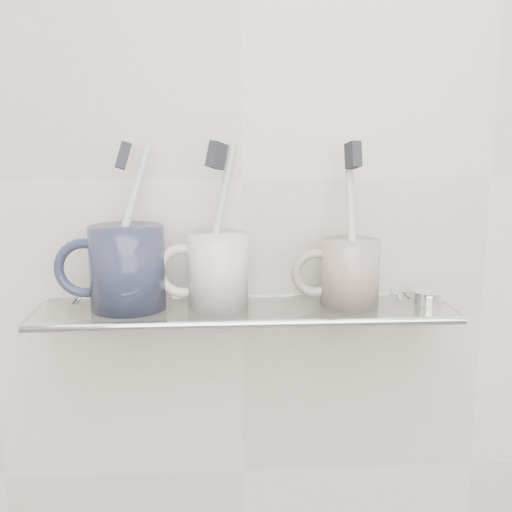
{
  "coord_description": "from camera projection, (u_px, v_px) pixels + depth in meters",
  "views": [
    {
      "loc": [
        -0.03,
        0.29,
        1.31
      ],
      "look_at": [
        0.01,
        1.04,
        1.16
      ],
      "focal_mm": 45.0,
      "sensor_mm": 36.0,
      "label": 1
    }
  ],
  "objects": [
    {
      "name": "wall_back",
      "position": [
        242.0,
        179.0,
        0.8
      ],
      "size": [
        2.5,
        0.0,
        2.5
      ],
      "primitive_type": "plane",
      "rotation": [
        1.57,
        0.0,
        0.0
      ],
      "color": "beige",
      "rests_on": "ground"
    },
    {
      "name": "shelf_glass",
      "position": [
        245.0,
        311.0,
        0.77
      ],
      "size": [
        0.5,
        0.12,
        0.01
      ],
      "primitive_type": "cube",
      "color": "silver",
      "rests_on": "wall_back"
    },
    {
      "name": "shelf_rail",
      "position": [
        247.0,
        324.0,
        0.72
      ],
      "size": [
        0.5,
        0.01,
        0.01
      ],
      "primitive_type": "cylinder",
      "rotation": [
        0.0,
        1.57,
        0.0
      ],
      "color": "silver",
      "rests_on": "shelf_glass"
    },
    {
      "name": "bracket_left",
      "position": [
        77.0,
        312.0,
        0.81
      ],
      "size": [
        0.02,
        0.03,
        0.02
      ],
      "primitive_type": "cylinder",
      "rotation": [
        1.57,
        0.0,
        0.0
      ],
      "color": "silver",
      "rests_on": "wall_back"
    },
    {
      "name": "bracket_right",
      "position": [
        404.0,
        306.0,
        0.83
      ],
      "size": [
        0.02,
        0.03,
        0.02
      ],
      "primitive_type": "cylinder",
      "rotation": [
        1.57,
        0.0,
        0.0
      ],
      "color": "silver",
      "rests_on": "wall_back"
    },
    {
      "name": "mug_left",
      "position": [
        128.0,
        268.0,
        0.76
      ],
      "size": [
        0.09,
        0.09,
        0.1
      ],
      "primitive_type": "cylinder",
      "rotation": [
        0.0,
        0.0,
        0.04
      ],
      "color": "#21283E",
      "rests_on": "shelf_glass"
    },
    {
      "name": "mug_left_handle",
      "position": [
        84.0,
        268.0,
        0.75
      ],
      "size": [
        0.07,
        0.01,
        0.07
      ],
      "primitive_type": "torus",
      "rotation": [
        1.57,
        0.0,
        0.0
      ],
      "color": "#21283E",
      "rests_on": "mug_left"
    },
    {
      "name": "toothbrush_left",
      "position": [
        126.0,
        225.0,
        0.75
      ],
      "size": [
        0.06,
        0.04,
        0.18
      ],
      "primitive_type": "cylinder",
      "rotation": [
        -0.12,
        0.31,
        0.14
      ],
      "color": "silver",
      "rests_on": "mug_left"
    },
    {
      "name": "bristles_left",
      "position": [
        123.0,
        156.0,
        0.73
      ],
      "size": [
        0.02,
        0.03,
        0.03
      ],
      "primitive_type": "cube",
      "rotation": [
        -0.12,
        0.31,
        0.14
      ],
      "color": "#25262D",
      "rests_on": "toothbrush_left"
    },
    {
      "name": "mug_center",
      "position": [
        218.0,
        271.0,
        0.77
      ],
      "size": [
        0.1,
        0.1,
        0.09
      ],
      "primitive_type": "cylinder",
      "rotation": [
        0.0,
        0.0,
        0.43
      ],
      "color": "silver",
      "rests_on": "shelf_glass"
    },
    {
      "name": "mug_center_handle",
      "position": [
        183.0,
        271.0,
        0.76
      ],
      "size": [
        0.07,
        0.01,
        0.07
      ],
      "primitive_type": "torus",
      "rotation": [
        1.57,
        0.0,
        0.0
      ],
      "color": "silver",
      "rests_on": "mug_center"
    },
    {
      "name": "toothbrush_center",
      "position": [
        218.0,
        224.0,
        0.76
      ],
      "size": [
        0.05,
        0.04,
        0.19
      ],
      "primitive_type": "cylinder",
      "rotation": [
        -0.25,
        0.07,
        -0.69
      ],
      "color": "#ACACAC",
      "rests_on": "mug_center"
    },
    {
      "name": "bristles_center",
      "position": [
        217.0,
        155.0,
        0.74
      ],
      "size": [
        0.03,
        0.03,
        0.04
      ],
      "primitive_type": "cube",
      "rotation": [
        -0.25,
        0.07,
        -0.69
      ],
      "color": "#25262D",
      "rests_on": "toothbrush_center"
    },
    {
      "name": "mug_right",
      "position": [
        350.0,
        273.0,
        0.78
      ],
      "size": [
        0.07,
        0.07,
        0.08
      ],
      "primitive_type": "cylinder",
      "rotation": [
        0.0,
        0.0,
        -0.02
      ],
      "color": "silver",
      "rests_on": "shelf_glass"
    },
    {
      "name": "mug_right_handle",
      "position": [
        316.0,
        273.0,
        0.77
      ],
      "size": [
        0.06,
        0.01,
        0.06
      ],
      "primitive_type": "torus",
      "rotation": [
        1.57,
        0.0,
        0.0
      ],
      "color": "silver",
      "rests_on": "mug_right"
    },
    {
      "name": "toothbrush_right",
      "position": [
        351.0,
        223.0,
        0.76
      ],
      "size": [
        0.02,
        0.05,
        0.19
      ],
      "primitive_type": "cylinder",
      "rotation": [
        -0.22,
        0.03,
        0.25
      ],
      "color": "beige",
      "rests_on": "mug_right"
    },
    {
      "name": "bristles_right",
      "position": [
        353.0,
        155.0,
        0.75
      ],
      "size": [
        0.02,
        0.03,
        0.03
      ],
      "primitive_type": "cube",
      "rotation": [
        -0.22,
        0.03,
        0.25
      ],
      "color": "#25262D",
      "rests_on": "toothbrush_right"
    },
    {
      "name": "chrome_cap",
      "position": [
        428.0,
        297.0,
        0.79
      ],
      "size": [
        0.03,
        0.03,
        0.01
      ],
      "primitive_type": "cylinder",
      "color": "silver",
      "rests_on": "shelf_glass"
    }
  ]
}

